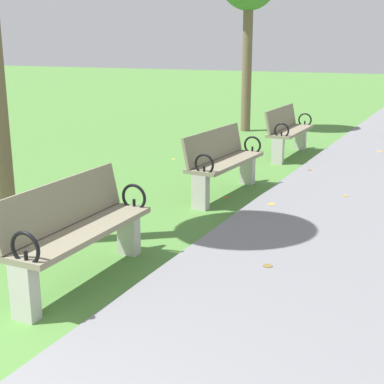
{
  "coord_description": "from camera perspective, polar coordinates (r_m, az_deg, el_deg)",
  "views": [
    {
      "loc": [
        2.36,
        -0.65,
        2.03
      ],
      "look_at": [
        -0.05,
        4.23,
        0.55
      ],
      "focal_mm": 51.22,
      "sensor_mm": 36.0,
      "label": 1
    }
  ],
  "objects": [
    {
      "name": "park_bench_4",
      "position": [
        10.33,
        9.95,
        6.36
      ],
      "size": [
        0.47,
        1.6,
        0.9
      ],
      "color": "gray",
      "rests_on": "ground"
    },
    {
      "name": "scattered_leaves",
      "position": [
        5.72,
        -4.62,
        -5.51
      ],
      "size": [
        4.49,
        11.64,
        0.02
      ],
      "color": "#AD6B23",
      "rests_on": "ground"
    },
    {
      "name": "park_bench_2",
      "position": [
        4.83,
        -11.87,
        -3.8
      ],
      "size": [
        0.5,
        1.61,
        0.9
      ],
      "color": "gray",
      "rests_on": "ground"
    },
    {
      "name": "park_bench_3",
      "position": [
        7.49,
        3.23,
        3.27
      ],
      "size": [
        0.55,
        1.62,
        0.9
      ],
      "color": "gray",
      "rests_on": "ground"
    }
  ]
}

